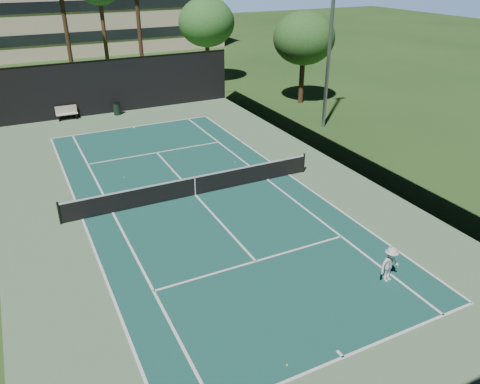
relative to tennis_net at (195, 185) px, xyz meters
The scene contains 18 objects.
ground 0.56m from the tennis_net, ahead, with size 160.00×160.00×0.00m, color #284C1C.
apron_slab 0.55m from the tennis_net, ahead, with size 18.00×32.00×0.01m, color #5E815A.
court_surface 0.55m from the tennis_net, ahead, with size 10.97×23.77×0.01m, color #195148.
court_lines 0.54m from the tennis_net, ahead, with size 11.07×23.87×0.01m.
tennis_net is the anchor object (origin of this frame).
fence 1.45m from the tennis_net, 90.00° to the left, with size 18.04×32.05×4.03m.
player 10.30m from the tennis_net, 68.47° to the right, with size 0.91×0.52×1.41m, color silver.
tennis_ball_a 11.54m from the tennis_net, 98.23° to the right, with size 0.06×0.06×0.06m, color yellow.
tennis_ball_b 3.26m from the tennis_net, 91.55° to the left, with size 0.07×0.07×0.07m, color yellow.
tennis_ball_c 4.65m from the tennis_net, 38.71° to the left, with size 0.07×0.07×0.07m, color #D4E434.
tennis_ball_d 4.55m from the tennis_net, 126.30° to the left, with size 0.07×0.07×0.07m, color #BAD02F.
park_bench 16.18m from the tennis_net, 103.89° to the left, with size 1.50×0.45×1.02m.
trash_bin 15.28m from the tennis_net, 91.18° to the left, with size 0.56×0.56×0.95m.
palm_b 26.92m from the tennis_net, 86.70° to the left, with size 2.80×2.80×8.42m.
decid_tree_a 24.65m from the tennis_net, 65.56° to the left, with size 5.12×5.12×7.62m.
decid_tree_b 18.99m from the tennis_net, 40.60° to the left, with size 4.80×4.80×7.14m.
campus_building 46.12m from the tennis_net, 90.00° to the left, with size 40.50×12.50×8.30m.
light_pole 14.66m from the tennis_net, 26.57° to the left, with size 0.90×0.25×12.22m.
Camera 1 is at (-7.26, -19.65, 10.55)m, focal length 35.00 mm.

